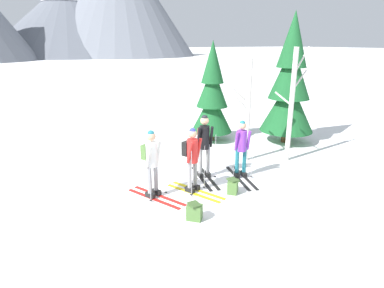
# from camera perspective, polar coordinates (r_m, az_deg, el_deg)

# --- Properties ---
(ground_plane) EXTENTS (400.00, 400.00, 0.00)m
(ground_plane) POSITION_cam_1_polar(r_m,az_deg,el_deg) (8.87, -0.07, -7.24)
(ground_plane) COLOR white
(skier_in_white) EXTENTS (0.97, 1.68, 1.72)m
(skier_in_white) POSITION_cam_1_polar(r_m,az_deg,el_deg) (7.95, -7.09, -2.83)
(skier_in_white) COLOR red
(skier_in_white) RESTS_ON ground
(skier_in_red) EXTENTS (0.94, 1.64, 1.70)m
(skier_in_red) POSITION_cam_1_polar(r_m,az_deg,el_deg) (8.18, 0.01, -2.19)
(skier_in_red) COLOR yellow
(skier_in_red) RESTS_ON ground
(skier_in_black) EXTENTS (0.69, 1.76, 1.82)m
(skier_in_black) POSITION_cam_1_polar(r_m,az_deg,el_deg) (9.04, 2.16, 0.27)
(skier_in_black) COLOR black
(skier_in_black) RESTS_ON ground
(skier_in_purple) EXTENTS (0.75, 1.77, 1.66)m
(skier_in_purple) POSITION_cam_1_polar(r_m,az_deg,el_deg) (9.18, 8.67, -0.56)
(skier_in_purple) COLOR black
(skier_in_purple) RESTS_ON ground
(pine_tree_near) EXTENTS (1.57, 1.57, 3.78)m
(pine_tree_near) POSITION_cam_1_polar(r_m,az_deg,el_deg) (12.49, 3.55, 8.33)
(pine_tree_near) COLOR #51381E
(pine_tree_near) RESTS_ON ground
(pine_tree_mid) EXTENTS (1.98, 1.98, 4.77)m
(pine_tree_mid) POSITION_cam_1_polar(r_m,az_deg,el_deg) (12.67, 16.71, 9.84)
(pine_tree_mid) COLOR #51381E
(pine_tree_mid) RESTS_ON ground
(birch_tree_tall) EXTENTS (0.94, 0.59, 3.58)m
(birch_tree_tall) POSITION_cam_1_polar(r_m,az_deg,el_deg) (10.68, 17.05, 6.71)
(birch_tree_tall) COLOR silver
(birch_tree_tall) RESTS_ON ground
(birch_tree_slender) EXTENTS (0.69, 0.61, 3.25)m
(birch_tree_slender) POSITION_cam_1_polar(r_m,az_deg,el_deg) (10.40, 9.69, 5.91)
(birch_tree_slender) COLOR silver
(birch_tree_slender) RESTS_ON ground
(backpack_on_snow_front) EXTENTS (0.40, 0.39, 0.38)m
(backpack_on_snow_front) POSITION_cam_1_polar(r_m,az_deg,el_deg) (7.21, 0.43, -11.76)
(backpack_on_snow_front) COLOR #4C7238
(backpack_on_snow_front) RESTS_ON ground
(backpack_on_snow_beside) EXTENTS (0.40, 0.40, 0.38)m
(backpack_on_snow_beside) POSITION_cam_1_polar(r_m,az_deg,el_deg) (8.44, 7.17, -7.33)
(backpack_on_snow_beside) COLOR #4C7238
(backpack_on_snow_beside) RESTS_ON ground
(mountain_ridge_distant) EXTENTS (101.55, 52.41, 29.78)m
(mountain_ridge_distant) POSITION_cam_1_polar(r_m,az_deg,el_deg) (90.88, -28.22, 20.98)
(mountain_ridge_distant) COLOR gray
(mountain_ridge_distant) RESTS_ON ground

